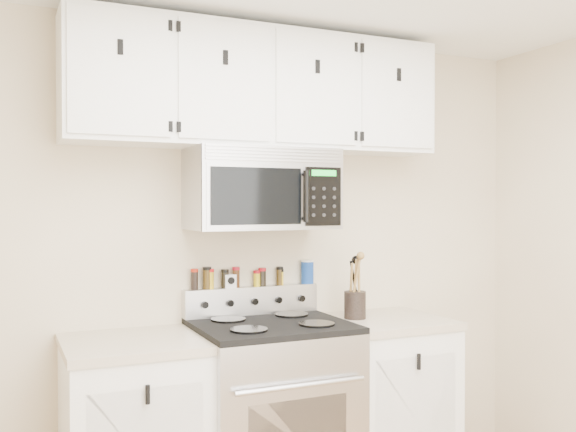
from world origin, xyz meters
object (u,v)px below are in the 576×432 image
object	(u,v)px
salt_canister	(307,272)
utensil_crock	(355,303)
range	(271,413)
microwave	(262,189)

from	to	relation	value
salt_canister	utensil_crock	bearing A→B (deg)	-47.72
range	salt_canister	bearing A→B (deg)	39.70
range	utensil_crock	world-z (taller)	utensil_crock
microwave	utensil_crock	bearing A→B (deg)	-5.76
utensil_crock	salt_canister	bearing A→B (deg)	132.28
range	utensil_crock	xyz separation A→B (m)	(0.53, 0.07, 0.52)
utensil_crock	salt_canister	distance (m)	0.32
utensil_crock	salt_canister	size ratio (longest dim) A/B	2.63
microwave	salt_canister	distance (m)	0.59
utensil_crock	range	bearing A→B (deg)	-172.12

